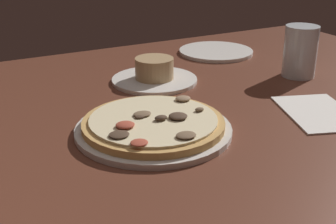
{
  "coord_description": "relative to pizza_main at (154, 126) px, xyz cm",
  "views": [
    {
      "loc": [
        -36.88,
        -63.93,
        36.74
      ],
      "look_at": [
        -2.93,
        -0.33,
        7.0
      ],
      "focal_mm": 49.67,
      "sensor_mm": 36.0,
      "label": 1
    }
  ],
  "objects": [
    {
      "name": "dining_table",
      "position": [
        5.86,
        0.71,
        -3.25
      ],
      "size": [
        150.0,
        110.0,
        4.0
      ],
      "primitive_type": "cube",
      "color": "brown",
      "rests_on": "ground"
    },
    {
      "name": "pizza_main",
      "position": [
        0.0,
        0.0,
        0.0
      ],
      "size": [
        26.16,
        26.16,
        3.4
      ],
      "color": "silver",
      "rests_on": "dining_table"
    },
    {
      "name": "ramekin_on_saucer",
      "position": [
        11.98,
        23.63,
        0.58
      ],
      "size": [
        18.71,
        18.71,
        5.35
      ],
      "color": "silver",
      "rests_on": "dining_table"
    },
    {
      "name": "water_glass",
      "position": [
        42.63,
        11.95,
        3.66
      ],
      "size": [
        7.44,
        7.44,
        11.48
      ],
      "color": "silver",
      "rests_on": "dining_table"
    },
    {
      "name": "side_plate",
      "position": [
        37.07,
        37.15,
        -0.8
      ],
      "size": [
        19.57,
        19.57,
        0.9
      ],
      "primitive_type": "cylinder",
      "color": "silver",
      "rests_on": "dining_table"
    },
    {
      "name": "paper_menu",
      "position": [
        30.43,
        -6.75,
        -1.1
      ],
      "size": [
        17.02,
        20.54,
        0.3
      ],
      "primitive_type": "cube",
      "rotation": [
        0.0,
        0.0,
        -0.34
      ],
      "color": "white",
      "rests_on": "dining_table"
    }
  ]
}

